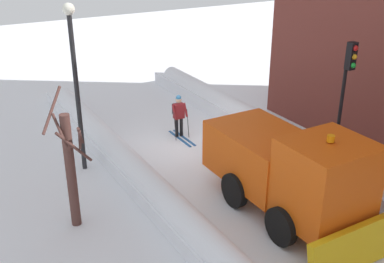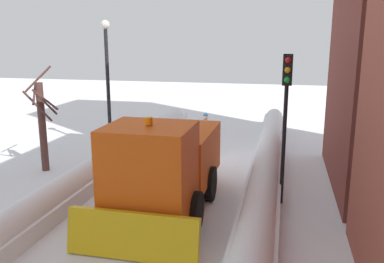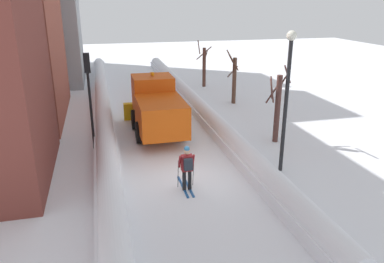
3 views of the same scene
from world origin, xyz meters
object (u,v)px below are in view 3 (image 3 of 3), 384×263
Objects in this scene: traffic_light_pole at (89,83)px; bare_tree_far at (204,66)px; skier at (187,166)px; street_lamp at (287,87)px; bare_tree_mid at (234,79)px; plow_truck at (157,107)px; bare_tree_near at (277,106)px.

traffic_light_pole reaches higher than bare_tree_far.
skier is at bearing -57.20° from traffic_light_pole.
street_lamp is 1.57× the size of bare_tree_mid.
traffic_light_pole is 14.91m from bare_tree_far.
plow_truck is 7.89m from bare_tree_mid.
bare_tree_near is 1.09× the size of bare_tree_far.
bare_tree_far is (5.56, 10.59, 0.24)m from plow_truck.
plow_truck is 3.31× the size of skier.
traffic_light_pole is at bearing -146.73° from bare_tree_mid.
traffic_light_pole is at bearing 149.31° from street_lamp.
traffic_light_pole is 11.45m from bare_tree_mid.
bare_tree_near reaches higher than bare_tree_mid.
skier is at bearing -107.62° from bare_tree_far.
plow_truck is 1.48× the size of bare_tree_near.
bare_tree_near is 1.09× the size of bare_tree_mid.
plow_truck is 1.03× the size of street_lamp.
plow_truck is 11.97m from bare_tree_far.
street_lamp is at bearing -53.22° from plow_truck.
skier is at bearing -144.33° from bare_tree_near.
bare_tree_near is at bearing -8.47° from traffic_light_pole.
bare_tree_mid is (0.46, 7.57, -0.19)m from bare_tree_near.
plow_truck is 1.61× the size of bare_tree_mid.
traffic_light_pole is (-3.45, 5.35, 2.22)m from skier.
traffic_light_pole is 9.23m from bare_tree_near.
bare_tree_far is (1.18, 16.45, -1.92)m from street_lamp.
bare_tree_far is at bearing 72.38° from skier.
bare_tree_mid is at bearing 33.27° from traffic_light_pole.
bare_tree_mid is (6.04, 11.58, 0.69)m from skier.
bare_tree_mid is at bearing -84.16° from bare_tree_far.
bare_tree_mid is at bearing 80.78° from street_lamp.
skier is 18.07m from bare_tree_far.
bare_tree_near is (1.30, 3.25, -1.75)m from street_lamp.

